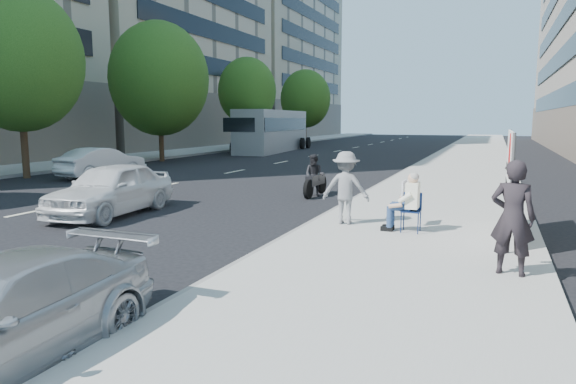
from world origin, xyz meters
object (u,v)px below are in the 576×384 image
at_px(pedestrian_woman, 513,218).
at_px(white_sedan_mid, 102,163).
at_px(protest_banner, 508,177).
at_px(motorcycle, 315,177).
at_px(seated_protester, 407,199).
at_px(bus, 273,131).
at_px(white_sedan_near, 111,189).
at_px(jogger, 346,188).

height_order(pedestrian_woman, white_sedan_mid, pedestrian_woman).
xyz_separation_m(pedestrian_woman, protest_banner, (-0.02, 2.88, 0.34)).
bearing_deg(motorcycle, protest_banner, -36.85).
xyz_separation_m(seated_protester, bus, (-15.13, 27.38, 0.76)).
relative_size(pedestrian_woman, bus, 0.15).
distance_m(white_sedan_near, bus, 28.52).
distance_m(seated_protester, white_sedan_mid, 16.18).
relative_size(jogger, white_sedan_mid, 0.42).
relative_size(seated_protester, motorcycle, 0.64).
xyz_separation_m(protest_banner, white_sedan_near, (-9.91, -0.50, -0.69)).
height_order(seated_protester, pedestrian_woman, pedestrian_woman).
distance_m(pedestrian_woman, white_sedan_near, 10.22).
height_order(protest_banner, motorcycle, protest_banner).
bearing_deg(jogger, white_sedan_near, -1.96).
bearing_deg(motorcycle, white_sedan_near, -124.70).
bearing_deg(motorcycle, white_sedan_mid, 172.64).
relative_size(white_sedan_near, bus, 0.34).
relative_size(seated_protester, bus, 0.11).
height_order(white_sedan_near, bus, bus).
bearing_deg(white_sedan_mid, pedestrian_woman, 158.09).
xyz_separation_m(protest_banner, bus, (-17.15, 27.07, 0.23)).
bearing_deg(pedestrian_woman, white_sedan_near, -5.19).
xyz_separation_m(protest_banner, motorcycle, (-5.89, 4.82, -0.76)).
xyz_separation_m(protest_banner, white_sedan_mid, (-16.62, 6.66, -0.74)).
bearing_deg(protest_banner, jogger, 179.73).
bearing_deg(jogger, bus, -69.70).
bearing_deg(pedestrian_woman, seated_protester, -43.19).
distance_m(pedestrian_woman, protest_banner, 2.90).
bearing_deg(seated_protester, motorcycle, 127.07).
height_order(jogger, bus, bus).
bearing_deg(motorcycle, pedestrian_woman, -50.04).
xyz_separation_m(white_sedan_mid, bus, (-0.53, 20.41, 0.97)).
height_order(pedestrian_woman, motorcycle, pedestrian_woman).
bearing_deg(motorcycle, jogger, -60.88).
distance_m(seated_protester, motorcycle, 6.43).
height_order(protest_banner, bus, bus).
bearing_deg(seated_protester, pedestrian_woman, -51.49).
bearing_deg(bus, seated_protester, -66.84).
bearing_deg(white_sedan_near, white_sedan_mid, 128.62).
height_order(jogger, motorcycle, jogger).
distance_m(protest_banner, white_sedan_near, 9.95).
bearing_deg(white_sedan_mid, seated_protester, 162.38).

